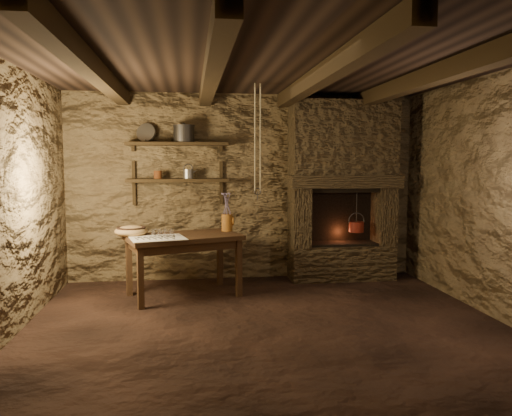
{
  "coord_description": "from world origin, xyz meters",
  "views": [
    {
      "loc": [
        -0.7,
        -4.46,
        1.55
      ],
      "look_at": [
        0.01,
        0.9,
        1.03
      ],
      "focal_mm": 35.0,
      "sensor_mm": 36.0,
      "label": 1
    }
  ],
  "objects": [
    {
      "name": "front_wall",
      "position": [
        0.0,
        -2.0,
        1.2
      ],
      "size": [
        4.5,
        0.04,
        2.4
      ],
      "primitive_type": "cube",
      "color": "#483721",
      "rests_on": "floor"
    },
    {
      "name": "beam_mid_right",
      "position": [
        0.5,
        0.0,
        2.31
      ],
      "size": [
        0.14,
        3.95,
        0.16
      ],
      "primitive_type": "cube",
      "color": "black",
      "rests_on": "ceiling"
    },
    {
      "name": "ceiling",
      "position": [
        0.0,
        0.0,
        2.4
      ],
      "size": [
        4.5,
        4.0,
        0.04
      ],
      "primitive_type": "cube",
      "color": "black",
      "rests_on": "back_wall"
    },
    {
      "name": "iron_stockpot",
      "position": [
        -0.77,
        1.84,
        1.87
      ],
      "size": [
        0.28,
        0.28,
        0.19
      ],
      "primitive_type": "cylinder",
      "rotation": [
        0.0,
        0.0,
        -0.08
      ],
      "color": "#2C2927",
      "rests_on": "shelf_upper"
    },
    {
      "name": "drinking_glasses",
      "position": [
        -1.03,
        1.06,
        0.75
      ],
      "size": [
        0.18,
        0.06,
        0.07
      ],
      "primitive_type": null,
      "color": "white",
      "rests_on": "linen_cloth"
    },
    {
      "name": "wooden_bowl",
      "position": [
        -1.36,
        1.23,
        0.75
      ],
      "size": [
        0.49,
        0.49,
        0.13
      ],
      "primitive_type": "ellipsoid",
      "rotation": [
        0.0,
        0.0,
        0.41
      ],
      "color": "#A07A45",
      "rests_on": "work_table"
    },
    {
      "name": "shelf_upper",
      "position": [
        -0.85,
        1.84,
        1.75
      ],
      "size": [
        1.25,
        0.3,
        0.04
      ],
      "primitive_type": "cube",
      "color": "black",
      "rests_on": "back_wall"
    },
    {
      "name": "small_kettle",
      "position": [
        -0.72,
        1.84,
        1.38
      ],
      "size": [
        0.19,
        0.15,
        0.18
      ],
      "primitive_type": null,
      "rotation": [
        0.0,
        0.0,
        -0.15
      ],
      "color": "gray",
      "rests_on": "shelf_lower"
    },
    {
      "name": "beam_mid_left",
      "position": [
        -0.5,
        0.0,
        2.31
      ],
      "size": [
        0.14,
        3.95,
        0.16
      ],
      "primitive_type": "cube",
      "color": "black",
      "rests_on": "ceiling"
    },
    {
      "name": "beam_far_right",
      "position": [
        1.5,
        0.0,
        2.31
      ],
      "size": [
        0.14,
        3.95,
        0.16
      ],
      "primitive_type": "cube",
      "color": "black",
      "rests_on": "ceiling"
    },
    {
      "name": "shelf_lower",
      "position": [
        -0.85,
        1.84,
        1.3
      ],
      "size": [
        1.25,
        0.3,
        0.04
      ],
      "primitive_type": "cube",
      "color": "black",
      "rests_on": "back_wall"
    },
    {
      "name": "back_wall",
      "position": [
        0.0,
        2.0,
        1.2
      ],
      "size": [
        4.5,
        0.04,
        2.4
      ],
      "primitive_type": "cube",
      "color": "#483721",
      "rests_on": "floor"
    },
    {
      "name": "left_wall",
      "position": [
        -2.25,
        0.0,
        1.2
      ],
      "size": [
        0.04,
        4.0,
        2.4
      ],
      "primitive_type": "cube",
      "color": "#483721",
      "rests_on": "floor"
    },
    {
      "name": "tin_pan",
      "position": [
        -1.24,
        1.94,
        1.89
      ],
      "size": [
        0.26,
        0.17,
        0.24
      ],
      "primitive_type": "cylinder",
      "rotation": [
        1.26,
        0.0,
        -0.31
      ],
      "color": "gray",
      "rests_on": "shelf_upper"
    },
    {
      "name": "floor",
      "position": [
        0.0,
        0.0,
        0.0
      ],
      "size": [
        4.5,
        4.5,
        0.0
      ],
      "primitive_type": "plane",
      "color": "black",
      "rests_on": "ground"
    },
    {
      "name": "pewter_cutlery_row",
      "position": [
        -1.05,
        0.93,
        0.72
      ],
      "size": [
        0.51,
        0.29,
        0.01
      ],
      "primitive_type": null,
      "rotation": [
        0.0,
        0.0,
        0.24
      ],
      "color": "gray",
      "rests_on": "linen_cloth"
    },
    {
      "name": "right_wall",
      "position": [
        2.25,
        0.0,
        1.2
      ],
      "size": [
        0.04,
        4.0,
        2.4
      ],
      "primitive_type": "cube",
      "color": "#483721",
      "rests_on": "floor"
    },
    {
      "name": "red_pot",
      "position": [
        1.43,
        1.72,
        0.7
      ],
      "size": [
        0.23,
        0.23,
        0.54
      ],
      "rotation": [
        0.0,
        0.0,
        -0.23
      ],
      "color": "maroon",
      "rests_on": "hearth"
    },
    {
      "name": "stoneware_jug",
      "position": [
        -0.26,
        1.43,
        0.91
      ],
      "size": [
        0.16,
        0.16,
        0.47
      ],
      "rotation": [
        0.0,
        0.0,
        -0.22
      ],
      "color": "#9D5C1E",
      "rests_on": "work_table"
    },
    {
      "name": "rusty_tin",
      "position": [
        -1.09,
        1.84,
        1.37
      ],
      "size": [
        0.12,
        0.12,
        0.1
      ],
      "primitive_type": "cylinder",
      "rotation": [
        0.0,
        0.0,
        0.3
      ],
      "color": "#532610",
      "rests_on": "shelf_lower"
    },
    {
      "name": "beam_far_left",
      "position": [
        -1.5,
        0.0,
        2.31
      ],
      "size": [
        0.14,
        3.95,
        0.16
      ],
      "primitive_type": "cube",
      "color": "black",
      "rests_on": "ceiling"
    },
    {
      "name": "hearth",
      "position": [
        1.25,
        1.77,
        1.23
      ],
      "size": [
        1.43,
        0.51,
        2.3
      ],
      "color": "#312618",
      "rests_on": "floor"
    },
    {
      "name": "hanging_ropes",
      "position": [
        0.05,
        1.05,
        1.8
      ],
      "size": [
        0.08,
        0.08,
        1.2
      ],
      "primitive_type": null,
      "color": "beige",
      "rests_on": "ceiling"
    },
    {
      "name": "work_table",
      "position": [
        -0.78,
        1.18,
        0.38
      ],
      "size": [
        1.4,
        1.06,
        0.71
      ],
      "rotation": [
        0.0,
        0.0,
        0.31
      ],
      "color": "#311E11",
      "rests_on": "floor"
    },
    {
      "name": "linen_cloth",
      "position": [
        -1.05,
        0.95,
        0.71
      ],
      "size": [
        0.66,
        0.58,
        0.01
      ],
      "primitive_type": "cube",
      "rotation": [
        0.0,
        0.0,
        0.24
      ],
      "color": "white",
      "rests_on": "work_table"
    }
  ]
}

